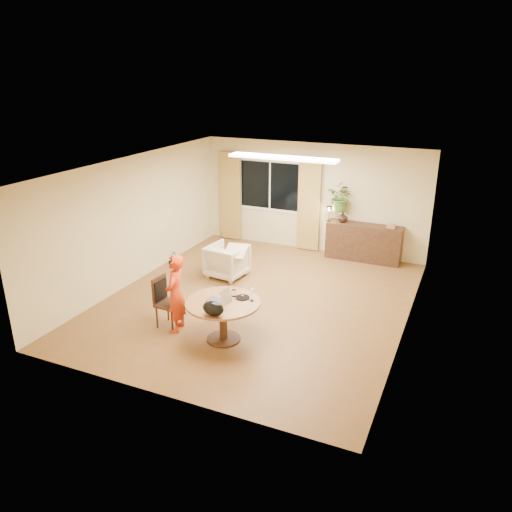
{
  "coord_description": "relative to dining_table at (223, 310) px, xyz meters",
  "views": [
    {
      "loc": [
        3.51,
        -7.96,
        4.2
      ],
      "look_at": [
        0.05,
        -0.2,
        1.0
      ],
      "focal_mm": 35.0,
      "sensor_mm": 36.0,
      "label": 1
    }
  ],
  "objects": [
    {
      "name": "floor",
      "position": [
        -0.08,
        1.57,
        -0.54
      ],
      "size": [
        6.5,
        6.5,
        0.0
      ],
      "primitive_type": "plane",
      "color": "brown",
      "rests_on": "ground"
    },
    {
      "name": "ceiling",
      "position": [
        -0.08,
        1.57,
        2.06
      ],
      "size": [
        6.5,
        6.5,
        0.0
      ],
      "primitive_type": "plane",
      "rotation": [
        3.14,
        0.0,
        0.0
      ],
      "color": "white",
      "rests_on": "wall_back"
    },
    {
      "name": "wall_back",
      "position": [
        -0.08,
        4.82,
        0.76
      ],
      "size": [
        5.5,
        0.0,
        5.5
      ],
      "primitive_type": "plane",
      "rotation": [
        1.57,
        0.0,
        0.0
      ],
      "color": "#CEBB86",
      "rests_on": "floor"
    },
    {
      "name": "wall_left",
      "position": [
        -2.83,
        1.57,
        0.76
      ],
      "size": [
        0.0,
        6.5,
        6.5
      ],
      "primitive_type": "plane",
      "rotation": [
        1.57,
        0.0,
        1.57
      ],
      "color": "#CEBB86",
      "rests_on": "floor"
    },
    {
      "name": "wall_right",
      "position": [
        2.67,
        1.57,
        0.76
      ],
      "size": [
        0.0,
        6.5,
        6.5
      ],
      "primitive_type": "plane",
      "rotation": [
        1.57,
        0.0,
        -1.57
      ],
      "color": "#CEBB86",
      "rests_on": "floor"
    },
    {
      "name": "window",
      "position": [
        -1.18,
        4.81,
        0.96
      ],
      "size": [
        1.7,
        0.03,
        1.3
      ],
      "color": "white",
      "rests_on": "wall_back"
    },
    {
      "name": "curtain_left",
      "position": [
        -2.23,
        4.73,
        0.6
      ],
      "size": [
        0.55,
        0.08,
        2.25
      ],
      "primitive_type": "cube",
      "color": "olive",
      "rests_on": "wall_back"
    },
    {
      "name": "curtain_right",
      "position": [
        -0.13,
        4.73,
        0.6
      ],
      "size": [
        0.55,
        0.08,
        2.25
      ],
      "primitive_type": "cube",
      "color": "olive",
      "rests_on": "wall_back"
    },
    {
      "name": "ceiling_panel",
      "position": [
        -0.08,
        2.77,
        2.02
      ],
      "size": [
        2.2,
        0.35,
        0.05
      ],
      "primitive_type": "cube",
      "color": "white",
      "rests_on": "ceiling"
    },
    {
      "name": "dining_table",
      "position": [
        0.0,
        0.0,
        0.0
      ],
      "size": [
        1.22,
        1.22,
        0.69
      ],
      "color": "brown",
      "rests_on": "floor"
    },
    {
      "name": "dining_chair",
      "position": [
        -1.06,
        0.04,
        -0.1
      ],
      "size": [
        0.45,
        0.41,
        0.9
      ],
      "primitive_type": null,
      "rotation": [
        0.0,
        0.0,
        -0.05
      ],
      "color": "black",
      "rests_on": "floor"
    },
    {
      "name": "child",
      "position": [
        -0.88,
        -0.02,
        0.13
      ],
      "size": [
        0.56,
        0.43,
        1.36
      ],
      "primitive_type": "imported",
      "rotation": [
        0.0,
        0.0,
        -1.33
      ],
      "color": "red",
      "rests_on": "floor"
    },
    {
      "name": "laptop",
      "position": [
        -0.09,
        -0.0,
        0.27
      ],
      "size": [
        0.4,
        0.3,
        0.24
      ],
      "primitive_type": null,
      "rotation": [
        0.0,
        0.0,
        -0.17
      ],
      "color": "#B7B7BC",
      "rests_on": "dining_table"
    },
    {
      "name": "tumbler",
      "position": [
        0.07,
        0.26,
        0.2
      ],
      "size": [
        0.09,
        0.09,
        0.11
      ],
      "primitive_type": null,
      "rotation": [
        0.0,
        0.0,
        -0.15
      ],
      "color": "white",
      "rests_on": "dining_table"
    },
    {
      "name": "wine_glass",
      "position": [
        0.41,
        0.22,
        0.26
      ],
      "size": [
        0.08,
        0.08,
        0.22
      ],
      "primitive_type": null,
      "rotation": [
        0.0,
        0.0,
        -0.08
      ],
      "color": "white",
      "rests_on": "dining_table"
    },
    {
      "name": "pot_lid",
      "position": [
        0.23,
        0.25,
        0.17
      ],
      "size": [
        0.27,
        0.27,
        0.04
      ],
      "primitive_type": null,
      "rotation": [
        0.0,
        0.0,
        -0.2
      ],
      "color": "white",
      "rests_on": "dining_table"
    },
    {
      "name": "handbag",
      "position": [
        0.09,
        -0.48,
        0.26
      ],
      "size": [
        0.39,
        0.28,
        0.23
      ],
      "primitive_type": null,
      "rotation": [
        0.0,
        0.0,
        0.25
      ],
      "color": "black",
      "rests_on": "dining_table"
    },
    {
      "name": "armchair",
      "position": [
        -1.17,
        2.43,
        -0.19
      ],
      "size": [
        0.84,
        0.86,
        0.71
      ],
      "primitive_type": "imported",
      "rotation": [
        0.0,
        0.0,
        3.02
      ],
      "color": "beige",
      "rests_on": "floor"
    },
    {
      "name": "throw",
      "position": [
        -0.92,
        2.34,
        0.18
      ],
      "size": [
        0.54,
        0.62,
        0.03
      ],
      "primitive_type": null,
      "rotation": [
        0.0,
        0.0,
        0.17
      ],
      "color": "beige",
      "rests_on": "armchair"
    },
    {
      "name": "sideboard",
      "position": [
        1.27,
        4.58,
        -0.12
      ],
      "size": [
        1.72,
        0.42,
        0.86
      ],
      "primitive_type": "cube",
      "color": "black",
      "rests_on": "floor"
    },
    {
      "name": "vase",
      "position": [
        0.74,
        4.58,
        0.44
      ],
      "size": [
        0.24,
        0.24,
        0.25
      ],
      "primitive_type": "imported",
      "rotation": [
        0.0,
        0.0,
        -0.02
      ],
      "color": "black",
      "rests_on": "sideboard"
    },
    {
      "name": "bouquet",
      "position": [
        0.68,
        4.58,
        0.89
      ],
      "size": [
        0.7,
        0.65,
        0.66
      ],
      "primitive_type": "imported",
      "rotation": [
        0.0,
        0.0,
        -0.25
      ],
      "color": "#316225",
      "rests_on": "vase"
    },
    {
      "name": "book_stack",
      "position": [
        1.85,
        4.58,
        0.35
      ],
      "size": [
        0.23,
        0.2,
        0.08
      ],
      "primitive_type": null,
      "rotation": [
        0.0,
        0.0,
        0.28
      ],
      "color": "#8A6046",
      "rests_on": "sideboard"
    },
    {
      "name": "desk_lamp",
      "position": [
        0.43,
        4.53,
        0.5
      ],
      "size": [
        0.2,
        0.2,
        0.37
      ],
      "primitive_type": null,
      "rotation": [
        0.0,
        0.0,
        0.34
      ],
      "color": "black",
      "rests_on": "sideboard"
    }
  ]
}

